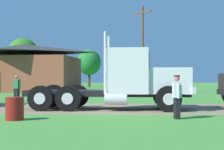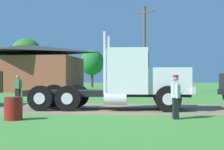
% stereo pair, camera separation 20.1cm
% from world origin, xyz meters
% --- Properties ---
extents(ground_plane, '(200.00, 200.00, 0.00)m').
position_xyz_m(ground_plane, '(0.00, 0.00, 0.00)').
color(ground_plane, '#478E36').
extents(dirt_track, '(120.00, 5.86, 0.01)m').
position_xyz_m(dirt_track, '(0.00, 0.00, 0.00)').
color(dirt_track, '#8A7557').
rests_on(dirt_track, ground_plane).
extents(truck_foreground_white, '(7.95, 2.94, 3.58)m').
position_xyz_m(truck_foreground_white, '(1.27, -0.62, 1.35)').
color(truck_foreground_white, black).
rests_on(truck_foreground_white, ground_plane).
extents(visitor_by_barrel, '(0.29, 0.63, 1.59)m').
position_xyz_m(visitor_by_barrel, '(2.89, -4.28, 0.86)').
color(visitor_by_barrel, silver).
rests_on(visitor_by_barrel, ground_plane).
extents(visitor_far_side, '(0.55, 0.38, 1.66)m').
position_xyz_m(visitor_far_side, '(-5.80, 4.47, 0.89)').
color(visitor_far_side, '#33723F').
rests_on(visitor_far_side, ground_plane).
extents(steel_barrel, '(0.64, 0.64, 0.81)m').
position_xyz_m(steel_barrel, '(-2.88, -4.86, 0.41)').
color(steel_barrel, maroon).
rests_on(steel_barrel, ground_plane).
extents(shed_building, '(12.99, 9.40, 5.33)m').
position_xyz_m(shed_building, '(-10.44, 21.14, 2.57)').
color(shed_building, brown).
rests_on(shed_building, ground_plane).
extents(utility_pole_near, '(1.81, 1.47, 8.73)m').
position_xyz_m(utility_pole_near, '(2.84, 17.30, 4.62)').
color(utility_pole_near, brown).
rests_on(utility_pole_near, ground_plane).
extents(tree_mid, '(5.31, 5.31, 8.18)m').
position_xyz_m(tree_mid, '(-15.76, 38.76, 5.25)').
color(tree_mid, '#513823').
rests_on(tree_mid, ground_plane).
extents(tree_right, '(3.95, 3.95, 6.34)m').
position_xyz_m(tree_right, '(-4.81, 39.59, 4.15)').
color(tree_right, '#513823').
rests_on(tree_right, ground_plane).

